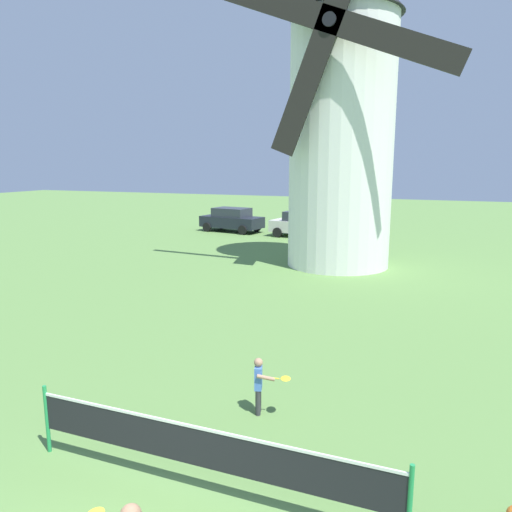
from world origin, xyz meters
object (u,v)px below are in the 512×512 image
Objects in this scene: windmill at (342,112)px; parked_car_black at (232,219)px; parked_car_cream at (304,224)px; player_far at (260,382)px; tennis_net at (201,448)px.

windmill is 13.18m from parked_car_black.
windmill reaches higher than parked_car_cream.
parked_car_cream is (-5.15, 20.74, 0.21)m from player_far.
parked_car_cream is (5.08, -0.64, -0.00)m from parked_car_black.
tennis_net is 1.30× the size of parked_car_cream.
parked_car_black is 1.03× the size of parked_car_cream.
parked_car_cream is (-3.66, 7.39, -5.72)m from windmill.
player_far is 0.25× the size of parked_car_cream.
tennis_net is 5.18× the size of player_far.
tennis_net is at bearing -84.39° from windmill.
tennis_net is 2.32m from player_far.
tennis_net is (1.54, -15.66, -5.85)m from windmill.
player_far is at bearing -83.62° from windmill.
tennis_net is 1.26× the size of parked_car_black.
parked_car_black is 5.12m from parked_car_cream.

